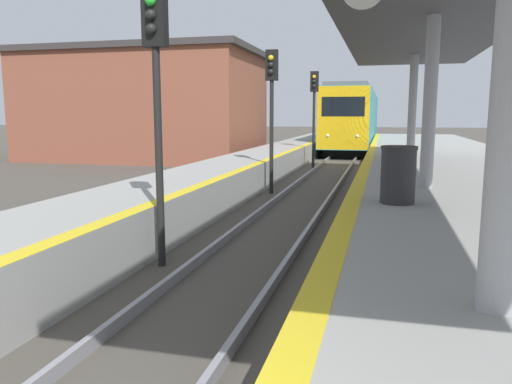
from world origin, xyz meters
TOP-DOWN VIEW (x-y plane):
  - train at (0.00, 37.51)m, footprint 2.81×23.96m
  - signal_near at (-1.27, 6.01)m, footprint 0.36×0.31m
  - signal_mid at (-1.19, 13.78)m, footprint 0.36×0.31m
  - signal_far at (-0.97, 21.56)m, footprint 0.36×0.31m
  - station_canopy at (3.03, 9.71)m, footprint 4.04×20.54m
  - trash_bin at (2.41, 7.61)m, footprint 0.61×0.61m
  - station_building at (-10.57, 24.09)m, footprint 12.49×7.74m

SIDE VIEW (x-z plane):
  - trash_bin at x=2.41m, z-range 0.92..1.91m
  - train at x=0.00m, z-range 0.04..4.23m
  - station_building at x=-10.57m, z-range 0.01..5.84m
  - signal_near at x=-1.27m, z-range 0.87..5.21m
  - signal_mid at x=-1.19m, z-range 0.87..5.21m
  - signal_far at x=-0.97m, z-range 0.87..5.21m
  - station_canopy at x=3.03m, z-range 2.57..6.24m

